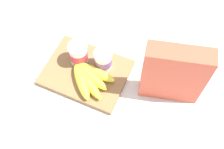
{
  "coord_description": "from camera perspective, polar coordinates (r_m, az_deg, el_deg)",
  "views": [
    {
      "loc": [
        0.3,
        -0.45,
        0.94
      ],
      "look_at": [
        0.11,
        0.0,
        0.07
      ],
      "focal_mm": 45.8,
      "sensor_mm": 36.0,
      "label": 1
    }
  ],
  "objects": [
    {
      "name": "ground_plane",
      "position": [
        1.09,
        -5.14,
        0.12
      ],
      "size": [
        2.4,
        2.4,
        0.0
      ],
      "primitive_type": "plane",
      "color": "silver"
    },
    {
      "name": "cutting_board",
      "position": [
        1.08,
        -5.18,
        0.4
      ],
      "size": [
        0.3,
        0.23,
        0.02
      ],
      "primitive_type": "cube",
      "color": "olive",
      "rests_on": "ground_plane"
    },
    {
      "name": "yogurt_cup_back",
      "position": [
        1.04,
        -1.79,
        2.88
      ],
      "size": [
        0.07,
        0.07,
        0.08
      ],
      "color": "white",
      "rests_on": "cutting_board"
    },
    {
      "name": "yogurt_cup_front",
      "position": [
        1.06,
        -6.71,
        4.14
      ],
      "size": [
        0.07,
        0.07,
        0.09
      ],
      "color": "white",
      "rests_on": "cutting_board"
    },
    {
      "name": "cereal_box",
      "position": [
        0.95,
        12.18,
        0.03
      ],
      "size": [
        0.21,
        0.11,
        0.26
      ],
      "primitive_type": "cube",
      "rotation": [
        0.0,
        0.0,
        0.25
      ],
      "color": "#D85138",
      "rests_on": "ground_plane"
    },
    {
      "name": "spoon",
      "position": [
        1.12,
        -15.02,
        0.66
      ],
      "size": [
        0.12,
        0.09,
        0.01
      ],
      "color": "silver",
      "rests_on": "ground_plane"
    },
    {
      "name": "banana_bunch",
      "position": [
        1.03,
        -4.7,
        -0.73
      ],
      "size": [
        0.17,
        0.14,
        0.04
      ],
      "color": "yellow",
      "rests_on": "cutting_board"
    }
  ]
}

